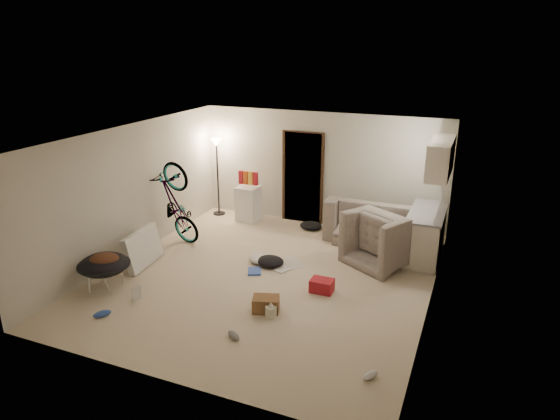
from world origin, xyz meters
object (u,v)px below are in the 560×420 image
at_px(floor_lamp, 217,160).
at_px(mini_fridge, 248,203).
at_px(armchair, 388,243).
at_px(juicer, 271,311).
at_px(bicycle, 177,221).
at_px(tv_box, 143,248).
at_px(saucer_chair, 104,269).
at_px(sofa, 380,226).
at_px(drink_case_a, 266,304).
at_px(drink_case_b, 322,286).
at_px(kitchen_counter, 425,235).

xyz_separation_m(floor_lamp, mini_fridge, (0.83, -0.10, -0.91)).
xyz_separation_m(armchair, juicer, (-1.22, -2.66, -0.27)).
bearing_deg(bicycle, armchair, -70.10).
bearing_deg(tv_box, saucer_chair, -95.52).
xyz_separation_m(mini_fridge, tv_box, (-0.73, -2.92, -0.07)).
distance_m(sofa, tv_box, 4.72).
bearing_deg(sofa, bicycle, 23.80).
bearing_deg(saucer_chair, mini_fridge, 79.46).
bearing_deg(drink_case_a, mini_fridge, 101.73).
bearing_deg(juicer, tv_box, 164.85).
bearing_deg(juicer, sofa, 76.11).
xyz_separation_m(floor_lamp, tv_box, (0.10, -3.02, -0.98)).
relative_size(sofa, bicycle, 1.24).
distance_m(drink_case_b, juicer, 1.15).
bearing_deg(saucer_chair, armchair, 35.07).
height_order(tv_box, drink_case_a, tv_box).
xyz_separation_m(floor_lamp, kitchen_counter, (4.83, -0.65, -0.87)).
relative_size(floor_lamp, armchair, 1.61).
height_order(mini_fridge, drink_case_a, mini_fridge).
bearing_deg(saucer_chair, juicer, 4.57).
height_order(sofa, drink_case_b, sofa).
height_order(bicycle, juicer, bicycle).
distance_m(kitchen_counter, juicer, 3.66).
height_order(floor_lamp, sofa, floor_lamp).
distance_m(sofa, armchair, 1.00).
relative_size(tv_box, drink_case_a, 2.50).
bearing_deg(armchair, kitchen_counter, -110.29).
relative_size(saucer_chair, drink_case_b, 2.30).
bearing_deg(bicycle, floor_lamp, 12.57).
bearing_deg(floor_lamp, tv_box, -88.10).
height_order(floor_lamp, armchair, floor_lamp).
bearing_deg(juicer, drink_case_b, 66.39).
bearing_deg(juicer, saucer_chair, -175.43).
distance_m(floor_lamp, juicer, 4.99).
bearing_deg(drink_case_b, armchair, 64.56).
relative_size(kitchen_counter, sofa, 0.68).
bearing_deg(drink_case_b, mini_fridge, 134.56).
xyz_separation_m(floor_lamp, drink_case_b, (3.46, -2.75, -1.20)).
relative_size(armchair, drink_case_a, 2.81).
relative_size(floor_lamp, tv_box, 1.80).
bearing_deg(juicer, kitchen_counter, 59.84).
xyz_separation_m(armchair, mini_fridge, (-3.38, 1.05, 0.03)).
height_order(kitchen_counter, saucer_chair, kitchen_counter).
bearing_deg(mini_fridge, sofa, 1.10).
distance_m(saucer_chair, drink_case_a, 2.79).
xyz_separation_m(bicycle, drink_case_a, (2.76, -1.77, -0.35)).
xyz_separation_m(kitchen_counter, mini_fridge, (-4.00, 0.55, -0.04)).
height_order(bicycle, drink_case_a, bicycle).
bearing_deg(tv_box, sofa, 31.11).
bearing_deg(sofa, drink_case_a, 73.09).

